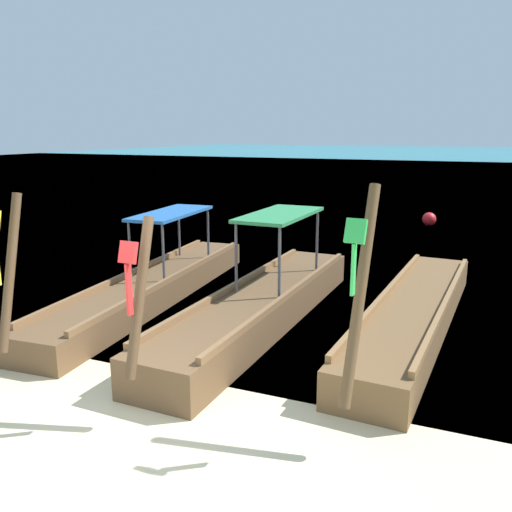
{
  "coord_description": "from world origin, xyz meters",
  "views": [
    {
      "loc": [
        3.27,
        -4.01,
        3.26
      ],
      "look_at": [
        0.0,
        3.74,
        1.29
      ],
      "focal_mm": 37.42,
      "sensor_mm": 36.0,
      "label": 1
    }
  ],
  "objects": [
    {
      "name": "sea_water",
      "position": [
        0.0,
        61.74,
        0.0
      ],
      "size": [
        120.0,
        120.0,
        0.0
      ],
      "primitive_type": "plane",
      "color": "#147A89",
      "rests_on": "ground"
    },
    {
      "name": "mooring_buoy_near",
      "position": [
        1.68,
        15.48,
        0.24
      ],
      "size": [
        0.48,
        0.48,
        0.48
      ],
      "color": "red",
      "rests_on": "sea_water"
    },
    {
      "name": "longtail_boat_red_ribbon",
      "position": [
        -0.05,
        4.11,
        0.35
      ],
      "size": [
        1.31,
        6.96,
        2.35
      ],
      "color": "brown",
      "rests_on": "ground"
    },
    {
      "name": "longtail_boat_yellow_ribbon",
      "position": [
        -2.52,
        4.47,
        0.31
      ],
      "size": [
        1.51,
        7.39,
        2.5
      ],
      "color": "brown",
      "rests_on": "ground"
    },
    {
      "name": "longtail_boat_green_ribbon",
      "position": [
        2.42,
        4.81,
        0.28
      ],
      "size": [
        1.46,
        7.35,
        2.73
      ],
      "color": "brown",
      "rests_on": "ground"
    },
    {
      "name": "ground",
      "position": [
        0.0,
        0.0,
        0.0
      ],
      "size": [
        120.0,
        120.0,
        0.0
      ],
      "primitive_type": "plane",
      "color": "beige"
    }
  ]
}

